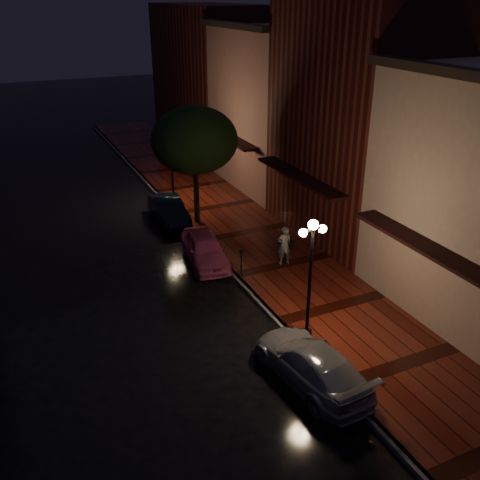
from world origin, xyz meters
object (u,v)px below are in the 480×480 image
pink_car (205,249)px  parking_meter (241,260)px  navy_car (169,210)px  silver_car (311,364)px  woman_with_umbrella (285,230)px  street_tree (195,142)px  streetlamp_far (172,160)px  streetlamp_near (310,274)px

pink_car → parking_meter: (0.75, -2.10, 0.26)m
pink_car → navy_car: pink_car is taller
silver_car → woman_with_umbrella: woman_with_umbrella is taller
street_tree → woman_with_umbrella: street_tree is taller
silver_car → parking_meter: parking_meter is taller
silver_car → street_tree: bearing=-100.6°
streetlamp_far → parking_meter: 9.40m
streetlamp_far → parking_meter: (-0.20, -9.25, -1.69)m
streetlamp_far → street_tree: (0.26, -3.01, 1.64)m
navy_car → pink_car: bearing=-88.0°
street_tree → woman_with_umbrella: (1.70, -5.93, -2.50)m
street_tree → silver_car: 13.35m
streetlamp_far → woman_with_umbrella: size_ratio=1.79×
pink_car → silver_car: 8.65m
streetlamp_far → navy_car: bearing=-114.4°
streetlamp_far → woman_with_umbrella: bearing=-77.7°
streetlamp_near → streetlamp_far: same height
street_tree → parking_meter: size_ratio=4.59×
parking_meter → streetlamp_far: bearing=69.4°
streetlamp_far → silver_car: size_ratio=0.97×
streetlamp_far → parking_meter: streetlamp_far is taller
streetlamp_near → pink_car: bearing=97.9°
streetlamp_near → street_tree: size_ratio=0.74×
streetlamp_near → street_tree: 11.12m
pink_car → silver_car: bearing=-82.5°
streetlamp_near → navy_car: 12.11m
streetlamp_far → pink_car: streetlamp_far is taller
woman_with_umbrella → parking_meter: bearing=18.9°
navy_car → woman_with_umbrella: size_ratio=1.60×
streetlamp_near → navy_car: streetlamp_near is taller
navy_car → parking_meter: 7.20m
parking_meter → pink_car: bearing=90.3°
streetlamp_near → silver_car: streetlamp_near is taller
street_tree → pink_car: 5.61m
street_tree → pink_car: size_ratio=1.51×
woman_with_umbrella → navy_car: bearing=-56.2°
pink_car → navy_car: (0.00, 5.06, -0.02)m
street_tree → navy_car: 3.92m
streetlamp_near → street_tree: (0.26, 10.99, 1.64)m
navy_car → silver_car: (-0.00, -13.71, 0.01)m
streetlamp_near → woman_with_umbrella: 5.49m
navy_car → parking_meter: size_ratio=3.05×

